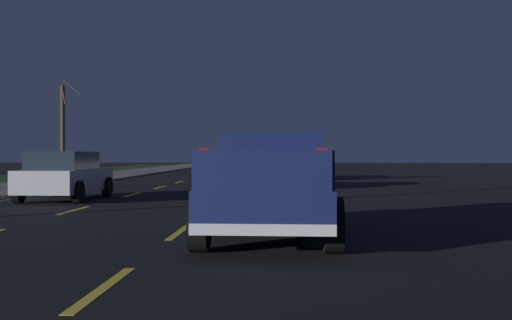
{
  "coord_description": "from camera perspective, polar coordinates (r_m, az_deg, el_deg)",
  "views": [
    {
      "loc": [
        -1.88,
        -3.76,
        1.49
      ],
      "look_at": [
        9.57,
        -3.22,
        1.36
      ],
      "focal_mm": 44.89,
      "sensor_mm": 36.0,
      "label": 1
    }
  ],
  "objects": [
    {
      "name": "sedan_white",
      "position": [
        37.41,
        2.34,
        -0.47
      ],
      "size": [
        4.4,
        2.03,
        1.54
      ],
      "color": "silver",
      "rests_on": "ground"
    },
    {
      "name": "bare_tree_far",
      "position": [
        43.4,
        -16.82,
        2.79
      ],
      "size": [
        1.8,
        1.52,
        6.36
      ],
      "color": "#423323",
      "rests_on": "ground"
    },
    {
      "name": "pickup_truck",
      "position": [
        11.65,
        1.46,
        -2.23
      ],
      "size": [
        5.46,
        2.36,
        1.87
      ],
      "color": "#141E4C",
      "rests_on": "ground"
    },
    {
      "name": "ground",
      "position": [
        29.16,
        -4.71,
        -2.32
      ],
      "size": [
        144.0,
        144.0,
        0.0
      ],
      "primitive_type": "plane",
      "color": "black"
    },
    {
      "name": "sedan_silver",
      "position": [
        21.19,
        -16.65,
        -1.32
      ],
      "size": [
        4.42,
        2.05,
        1.54
      ],
      "color": "#B2B5BA",
      "rests_on": "ground"
    },
    {
      "name": "lane_markings",
      "position": [
        33.06,
        -9.11,
        -1.97
      ],
      "size": [
        109.12,
        7.04,
        0.01
      ],
      "color": "yellow",
      "rests_on": "ground"
    },
    {
      "name": "sidewalk_shoulder",
      "position": [
        31.01,
        -18.5,
        -2.06
      ],
      "size": [
        108.0,
        4.0,
        0.12
      ],
      "primitive_type": "cube",
      "color": "slate",
      "rests_on": "ground"
    },
    {
      "name": "sedan_black",
      "position": [
        27.65,
        2.1,
        -0.85
      ],
      "size": [
        4.44,
        2.09,
        1.54
      ],
      "color": "black",
      "rests_on": "ground"
    }
  ]
}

